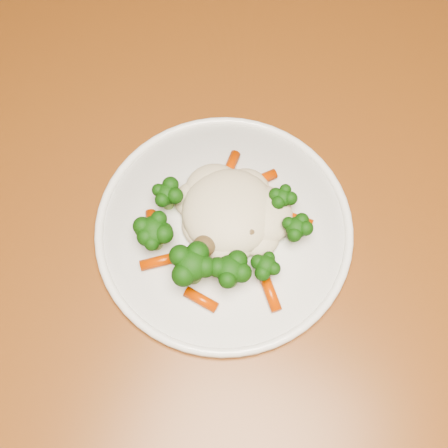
# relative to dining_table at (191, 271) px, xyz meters

# --- Properties ---
(dining_table) EXTENTS (1.55, 1.32, 0.75)m
(dining_table) POSITION_rel_dining_table_xyz_m (0.00, 0.00, 0.00)
(dining_table) COLOR brown
(dining_table) RESTS_ON ground
(plate) EXTENTS (0.29, 0.29, 0.01)m
(plate) POSITION_rel_dining_table_xyz_m (0.03, 0.04, 0.09)
(plate) COLOR white
(plate) RESTS_ON dining_table
(meal) EXTENTS (0.19, 0.19, 0.05)m
(meal) POSITION_rel_dining_table_xyz_m (0.03, 0.03, 0.12)
(meal) COLOR beige
(meal) RESTS_ON plate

